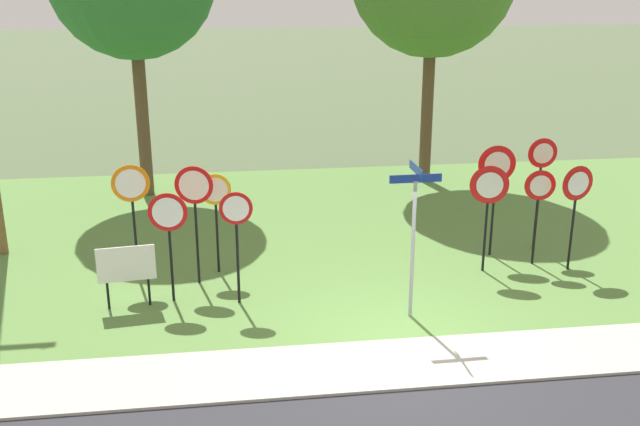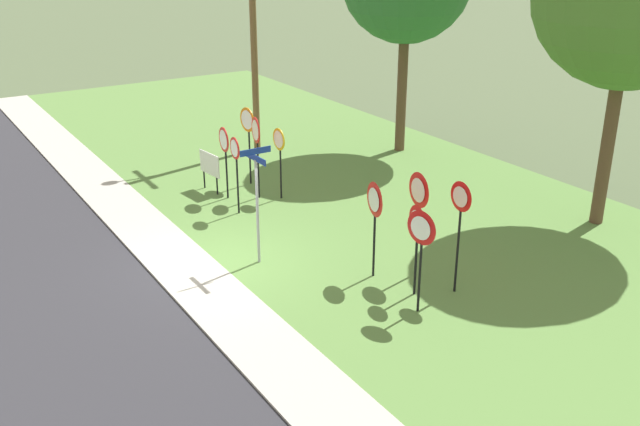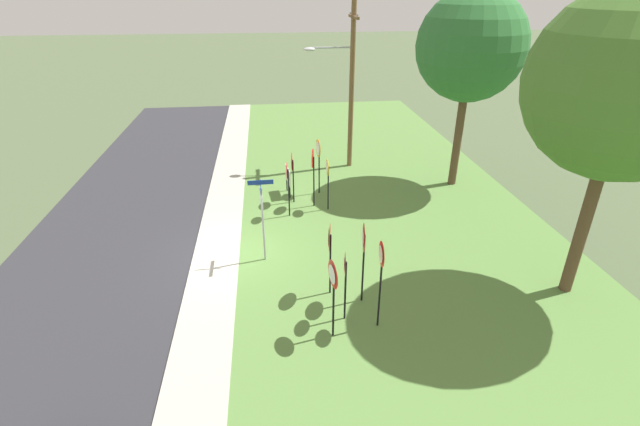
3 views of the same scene
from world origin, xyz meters
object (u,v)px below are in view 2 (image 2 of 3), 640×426
at_px(stop_sign_near_left, 279,148).
at_px(stop_sign_far_right, 256,139).
at_px(yield_sign_far_right, 374,207).
at_px(yield_sign_near_right, 418,199).
at_px(street_name_post, 257,196).
at_px(yield_sign_far_left, 460,211).
at_px(utility_pole, 249,29).
at_px(yield_sign_center, 421,238).
at_px(notice_board, 210,166).
at_px(stop_sign_far_center, 236,159).
at_px(stop_sign_near_right, 248,129).
at_px(stop_sign_far_left, 224,147).
at_px(yield_sign_near_left, 416,230).

xyz_separation_m(stop_sign_near_left, stop_sign_far_right, (-0.41, -0.55, 0.26)).
xyz_separation_m(stop_sign_near_left, yield_sign_far_right, (5.71, -0.72, 0.18)).
relative_size(yield_sign_near_right, street_name_post, 0.88).
xyz_separation_m(yield_sign_far_left, utility_pole, (-12.30, 1.26, 2.41)).
bearing_deg(yield_sign_center, utility_pole, 157.90).
relative_size(stop_sign_far_right, yield_sign_center, 1.08).
height_order(yield_sign_center, notice_board, yield_sign_center).
relative_size(stop_sign_far_center, stop_sign_far_right, 0.90).
xyz_separation_m(stop_sign_near_right, yield_sign_near_right, (7.88, 0.35, 0.11)).
distance_m(stop_sign_near_left, notice_board, 2.42).
bearing_deg(stop_sign_near_left, utility_pole, 161.62).
distance_m(street_name_post, notice_board, 5.49).
xyz_separation_m(yield_sign_far_left, yield_sign_far_right, (-1.63, -1.11, -0.22)).
height_order(stop_sign_far_left, stop_sign_far_center, stop_sign_far_center).
distance_m(yield_sign_far_left, notice_board, 9.33).
bearing_deg(stop_sign_far_right, yield_sign_near_right, 16.95).
bearing_deg(yield_sign_near_right, street_name_post, -125.57).
distance_m(stop_sign_far_center, yield_sign_far_left, 7.24).
distance_m(stop_sign_far_center, utility_pole, 6.86).
distance_m(yield_sign_near_left, yield_sign_far_left, 1.02).
xyz_separation_m(stop_sign_near_left, utility_pole, (-4.96, 1.65, 2.80)).
bearing_deg(yield_sign_far_right, stop_sign_near_left, -176.06).
relative_size(stop_sign_far_left, yield_sign_near_left, 1.03).
bearing_deg(street_name_post, yield_sign_near_right, 45.96).
xyz_separation_m(stop_sign_far_center, street_name_post, (3.19, -0.99, 0.12)).
bearing_deg(stop_sign_near_right, stop_sign_far_left, -62.64).
bearing_deg(yield_sign_far_left, utility_pole, 176.29).
distance_m(stop_sign_near_left, street_name_post, 4.45).
relative_size(utility_pole, notice_board, 6.47).
relative_size(yield_sign_near_left, yield_sign_far_right, 0.91).
height_order(stop_sign_near_right, utility_pole, utility_pole).
height_order(yield_sign_near_left, street_name_post, street_name_post).
height_order(yield_sign_far_right, yield_sign_center, yield_sign_far_right).
height_order(street_name_post, utility_pole, utility_pole).
xyz_separation_m(stop_sign_far_left, stop_sign_far_center, (1.29, -0.26, 0.01)).
bearing_deg(street_name_post, notice_board, 167.24).
bearing_deg(notice_board, stop_sign_far_center, -9.63).
distance_m(stop_sign_far_center, yield_sign_near_left, 6.65).
bearing_deg(street_name_post, stop_sign_near_right, 154.01).
relative_size(yield_sign_far_left, yield_sign_far_right, 1.13).
relative_size(stop_sign_near_right, stop_sign_far_right, 0.99).
bearing_deg(stop_sign_near_left, stop_sign_near_right, -174.05).
bearing_deg(stop_sign_near_left, stop_sign_far_center, -76.43).
height_order(yield_sign_far_right, utility_pole, utility_pole).
xyz_separation_m(yield_sign_far_right, notice_board, (-7.43, -0.81, -0.93)).
height_order(street_name_post, notice_board, street_name_post).
height_order(yield_sign_far_left, yield_sign_far_right, yield_sign_far_left).
relative_size(stop_sign_far_left, street_name_post, 0.76).
bearing_deg(stop_sign_near_right, yield_sign_far_right, -10.49).
distance_m(stop_sign_far_left, street_name_post, 4.65).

